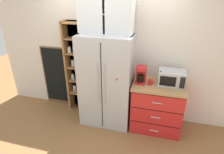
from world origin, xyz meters
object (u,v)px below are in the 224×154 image
bottle_green (160,80)px  coffee_maker (141,74)px  mug_red (151,82)px  chalkboard_menu (56,76)px  bottle_clear (160,80)px  refrigerator (107,81)px  microwave (171,78)px  mug_navy (160,83)px

bottle_green → coffee_maker: bearing=172.2°
mug_red → bottle_green: bearing=4.3°
bottle_green → chalkboard_menu: chalkboard_menu is taller
mug_red → bottle_clear: 0.16m
coffee_maker → refrigerator: bearing=-178.3°
coffee_maker → mug_red: coffee_maker is taller
coffee_maker → bottle_green: coffee_maker is taller
microwave → mug_navy: bearing=-158.0°
coffee_maker → chalkboard_menu: bearing=171.5°
microwave → coffee_maker: 0.52m
bottle_green → chalkboard_menu: (-2.22, 0.33, -0.35)m
coffee_maker → mug_red: 0.22m
mug_red → bottle_green: (0.15, 0.01, 0.06)m
microwave → chalkboard_menu: (-2.41, 0.24, -0.37)m
mug_red → microwave: bearing=16.2°
refrigerator → mug_red: refrigerator is taller
refrigerator → mug_red: size_ratio=15.75×
coffee_maker → bottle_green: 0.34m
mug_red → mug_navy: bearing=8.4°
refrigerator → mug_red: 0.81m
refrigerator → microwave: 1.16m
microwave → bottle_clear: bottle_clear is taller
refrigerator → microwave: (1.14, 0.06, 0.17)m
mug_red → chalkboard_menu: size_ratio=0.08×
chalkboard_menu → mug_red: bearing=-9.3°
refrigerator → coffee_maker: bearing=1.7°
mug_navy → microwave: bearing=22.0°
mug_navy → chalkboard_menu: chalkboard_menu is taller
microwave → coffee_maker: bearing=-175.4°
refrigerator → microwave: bearing=3.0°
bottle_clear → mug_navy: bearing=85.3°
bottle_green → chalkboard_menu: size_ratio=0.18×
coffee_maker → bottle_clear: 0.34m
microwave → mug_navy: (-0.19, -0.08, -0.08)m
mug_red → coffee_maker: bearing=162.6°
microwave → bottle_green: microwave is taller
bottle_clear → chalkboard_menu: 2.27m
refrigerator → chalkboard_menu: 1.31m
mug_navy → bottle_clear: (-0.00, -0.02, 0.07)m
refrigerator → mug_navy: refrigerator is taller
mug_red → mug_navy: (0.15, 0.02, 0.00)m
refrigerator → bottle_clear: bearing=-2.3°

